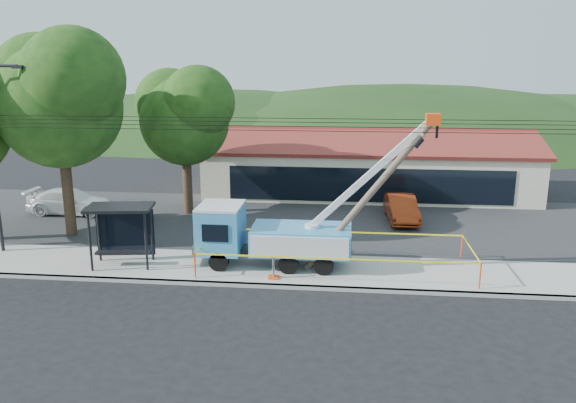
# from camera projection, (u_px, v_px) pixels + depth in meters

# --- Properties ---
(ground) EXTENTS (120.00, 120.00, 0.00)m
(ground) POSITION_uv_depth(u_px,v_px,m) (276.00, 310.00, 21.10)
(ground) COLOR black
(ground) RESTS_ON ground
(curb) EXTENTS (60.00, 0.25, 0.15)m
(curb) POSITION_uv_depth(u_px,v_px,m) (282.00, 286.00, 23.11)
(curb) COLOR #A5A49B
(curb) RESTS_ON ground
(sidewalk) EXTENTS (60.00, 4.00, 0.15)m
(sidewalk) POSITION_uv_depth(u_px,v_px,m) (287.00, 270.00, 24.94)
(sidewalk) COLOR #A5A49B
(sidewalk) RESTS_ON ground
(parking_lot) EXTENTS (60.00, 12.00, 0.10)m
(parking_lot) POSITION_uv_depth(u_px,v_px,m) (301.00, 221.00, 32.67)
(parking_lot) COLOR #28282B
(parking_lot) RESTS_ON ground
(strip_mall) EXTENTS (22.50, 8.53, 4.67)m
(strip_mall) POSITION_uv_depth(u_px,v_px,m) (367.00, 167.00, 39.53)
(strip_mall) COLOR beige
(strip_mall) RESTS_ON ground
(tree_west_near) EXTENTS (7.56, 6.72, 10.80)m
(tree_west_near) POSITION_uv_depth(u_px,v_px,m) (58.00, 94.00, 28.21)
(tree_west_near) COLOR #332316
(tree_west_near) RESTS_ON ground
(tree_lot) EXTENTS (6.30, 5.60, 8.94)m
(tree_lot) POSITION_uv_depth(u_px,v_px,m) (184.00, 112.00, 32.85)
(tree_lot) COLOR #332316
(tree_lot) RESTS_ON ground
(hill_west) EXTENTS (78.40, 56.00, 28.00)m
(hill_west) POSITION_uv_depth(u_px,v_px,m) (216.00, 131.00, 75.69)
(hill_west) COLOR #1B3312
(hill_west) RESTS_ON ground
(hill_center) EXTENTS (89.60, 64.00, 32.00)m
(hill_center) POSITION_uv_depth(u_px,v_px,m) (404.00, 134.00, 73.19)
(hill_center) COLOR #1B3312
(hill_center) RESTS_ON ground
(hill_east) EXTENTS (72.80, 52.00, 26.00)m
(hill_east) POSITION_uv_depth(u_px,v_px,m) (564.00, 136.00, 71.18)
(hill_east) COLOR #1B3312
(hill_east) RESTS_ON ground
(utility_truck) EXTENTS (10.40, 3.69, 6.87)m
(utility_truck) POSITION_uv_depth(u_px,v_px,m) (270.00, 234.00, 25.07)
(utility_truck) COLOR black
(utility_truck) RESTS_ON ground
(leaning_pole) EXTENTS (5.37, 1.63, 6.81)m
(leaning_pole) POSITION_uv_depth(u_px,v_px,m) (374.00, 189.00, 23.80)
(leaning_pole) COLOR brown
(leaning_pole) RESTS_ON ground
(bus_shelter) EXTENTS (3.06, 2.14, 2.74)m
(bus_shelter) POSITION_uv_depth(u_px,v_px,m) (122.00, 221.00, 25.02)
(bus_shelter) COLOR black
(bus_shelter) RESTS_ON ground
(caution_tape) EXTENTS (11.80, 3.84, 1.11)m
(caution_tape) POSITION_uv_depth(u_px,v_px,m) (335.00, 250.00, 24.88)
(caution_tape) COLOR #FF450D
(caution_tape) RESTS_ON ground
(car_silver) EXTENTS (1.88, 4.06, 1.35)m
(car_silver) POSITION_uv_depth(u_px,v_px,m) (132.00, 225.00, 32.05)
(car_silver) COLOR #B2B6B9
(car_silver) RESTS_ON ground
(car_red) EXTENTS (1.83, 4.58, 1.48)m
(car_red) POSITION_uv_depth(u_px,v_px,m) (401.00, 222.00, 32.64)
(car_red) COLOR maroon
(car_red) RESTS_ON ground
(car_white) EXTENTS (5.15, 2.10, 1.49)m
(car_white) POSITION_uv_depth(u_px,v_px,m) (72.00, 215.00, 34.21)
(car_white) COLOR white
(car_white) RESTS_ON ground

